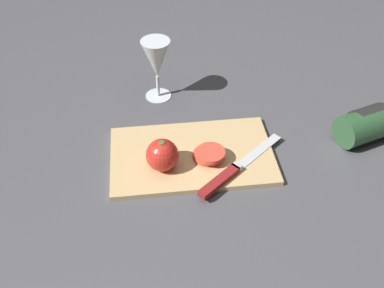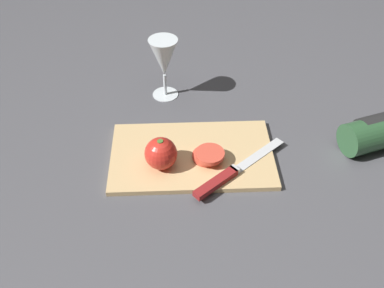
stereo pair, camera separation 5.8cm
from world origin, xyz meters
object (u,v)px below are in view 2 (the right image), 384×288
object	(u,v)px
whole_tomato	(161,153)
knife	(224,177)
wine_glass	(164,60)
tomato_slice_stack_near	(208,155)

from	to	relation	value
whole_tomato	knife	distance (m)	0.15
wine_glass	whole_tomato	bearing A→B (deg)	88.51
wine_glass	tomato_slice_stack_near	distance (m)	0.30
whole_tomato	wine_glass	bearing A→B (deg)	-91.49
wine_glass	tomato_slice_stack_near	world-z (taller)	wine_glass
tomato_slice_stack_near	knife	bearing A→B (deg)	115.54
wine_glass	knife	size ratio (longest dim) A/B	0.75
whole_tomato	tomato_slice_stack_near	size ratio (longest dim) A/B	0.93
wine_glass	whole_tomato	xyz separation A→B (m)	(0.01, 0.29, -0.06)
knife	wine_glass	bearing A→B (deg)	71.33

